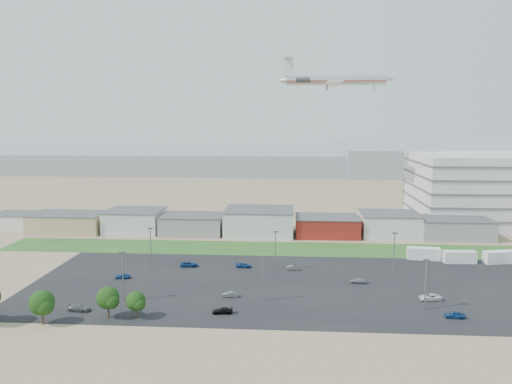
# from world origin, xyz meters

# --- Properties ---
(ground) EXTENTS (700.00, 700.00, 0.00)m
(ground) POSITION_xyz_m (0.00, 0.00, 0.00)
(ground) COLOR #877356
(ground) RESTS_ON ground
(parking_lot) EXTENTS (120.00, 50.00, 0.01)m
(parking_lot) POSITION_xyz_m (5.00, 20.00, 0.01)
(parking_lot) COLOR black
(parking_lot) RESTS_ON ground
(grass_strip) EXTENTS (160.00, 16.00, 0.02)m
(grass_strip) POSITION_xyz_m (0.00, 52.00, 0.01)
(grass_strip) COLOR #2A521F
(grass_strip) RESTS_ON ground
(hills_backdrop) EXTENTS (700.00, 200.00, 9.00)m
(hills_backdrop) POSITION_xyz_m (40.00, 315.00, 4.50)
(hills_backdrop) COLOR gray
(hills_backdrop) RESTS_ON ground
(building_row) EXTENTS (170.00, 20.00, 8.00)m
(building_row) POSITION_xyz_m (-17.00, 71.00, 4.00)
(building_row) COLOR silver
(building_row) RESTS_ON ground
(box_trailer_a) EXTENTS (8.76, 3.55, 3.20)m
(box_trailer_a) POSITION_xyz_m (39.85, 43.39, 1.60)
(box_trailer_a) COLOR silver
(box_trailer_a) RESTS_ON ground
(box_trailer_b) EXTENTS (8.38, 2.94, 3.11)m
(box_trailer_b) POSITION_xyz_m (48.43, 40.83, 1.55)
(box_trailer_b) COLOR silver
(box_trailer_b) RESTS_ON ground
(box_trailer_c) EXTENTS (8.79, 4.53, 3.15)m
(box_trailer_c) POSITION_xyz_m (58.77, 41.34, 1.58)
(box_trailer_c) COLOR silver
(box_trailer_c) RESTS_ON ground
(tree_mid) EXTENTS (4.86, 4.86, 7.29)m
(tree_mid) POSITION_xyz_m (-40.99, -5.28, 3.65)
(tree_mid) COLOR black
(tree_mid) RESTS_ON ground
(tree_right) EXTENTS (4.57, 4.57, 6.85)m
(tree_right) POSITION_xyz_m (-30.16, -1.30, 3.42)
(tree_right) COLOR black
(tree_right) RESTS_ON ground
(tree_near) EXTENTS (3.89, 3.89, 5.84)m
(tree_near) POSITION_xyz_m (-24.86, -1.17, 2.92)
(tree_near) COLOR black
(tree_near) RESTS_ON ground
(lightpole_front_l) EXTENTS (1.22, 0.51, 10.41)m
(lightpole_front_l) POSITION_xyz_m (-30.18, 7.50, 5.20)
(lightpole_front_l) COLOR slate
(lightpole_front_l) RESTS_ON ground
(lightpole_front_m) EXTENTS (1.12, 0.46, 9.48)m
(lightpole_front_m) POSITION_xyz_m (-1.53, 9.54, 4.74)
(lightpole_front_m) COLOR slate
(lightpole_front_m) RESTS_ON ground
(lightpole_front_r) EXTENTS (1.19, 0.50, 10.14)m
(lightpole_front_r) POSITION_xyz_m (30.60, 6.96, 5.07)
(lightpole_front_r) COLOR slate
(lightpole_front_r) RESTS_ON ground
(lightpole_back_l) EXTENTS (1.24, 0.52, 10.56)m
(lightpole_back_l) POSITION_xyz_m (-30.61, 29.67, 5.28)
(lightpole_back_l) COLOR slate
(lightpole_back_l) RESTS_ON ground
(lightpole_back_m) EXTENTS (1.16, 0.48, 9.86)m
(lightpole_back_m) POSITION_xyz_m (0.45, 31.06, 4.93)
(lightpole_back_m) COLOR slate
(lightpole_back_m) RESTS_ON ground
(lightpole_back_r) EXTENTS (1.25, 0.52, 10.62)m
(lightpole_back_r) POSITION_xyz_m (28.81, 28.18, 5.31)
(lightpole_back_r) COLOR slate
(lightpole_back_r) RESTS_ON ground
(airliner) EXTENTS (44.81, 30.74, 13.17)m
(airliner) POSITION_xyz_m (20.41, 100.93, 51.65)
(airliner) COLOR silver
(parked_car_0) EXTENTS (4.89, 2.68, 1.30)m
(parked_car_0) POSITION_xyz_m (33.17, 12.23, 0.65)
(parked_car_0) COLOR silver
(parked_car_0) RESTS_ON ground
(parked_car_2) EXTENTS (3.83, 1.76, 1.27)m
(parked_car_2) POSITION_xyz_m (35.20, 2.93, 0.64)
(parked_car_2) COLOR navy
(parked_car_2) RESTS_ON ground
(parked_car_3) EXTENTS (4.08, 1.98, 1.15)m
(parked_car_3) POSITION_xyz_m (-8.90, 2.12, 0.57)
(parked_car_3) COLOR black
(parked_car_3) RESTS_ON ground
(parked_car_4) EXTENTS (3.47, 1.31, 1.13)m
(parked_car_4) POSITION_xyz_m (-8.49, 11.31, 0.57)
(parked_car_4) COLOR #595B5E
(parked_car_4) RESTS_ON ground
(parked_car_5) EXTENTS (3.60, 1.62, 1.20)m
(parked_car_5) POSITION_xyz_m (-35.31, 21.84, 0.60)
(parked_car_5) COLOR navy
(parked_car_5) RESTS_ON ground
(parked_car_6) EXTENTS (4.15, 2.02, 1.16)m
(parked_car_6) POSITION_xyz_m (-7.63, 32.70, 0.58)
(parked_car_6) COLOR navy
(parked_car_6) RESTS_ON ground
(parked_car_9) EXTENTS (4.67, 2.48, 1.25)m
(parked_car_9) POSITION_xyz_m (-21.58, 32.45, 0.62)
(parked_car_9) COLOR navy
(parked_car_9) RESTS_ON ground
(parked_car_10) EXTENTS (4.67, 2.30, 1.31)m
(parked_car_10) POSITION_xyz_m (-37.12, 1.48, 0.65)
(parked_car_10) COLOR #595B5E
(parked_car_10) RESTS_ON ground
(parked_car_11) EXTENTS (3.46, 1.32, 1.12)m
(parked_car_11) POSITION_xyz_m (5.03, 31.50, 0.56)
(parked_car_11) COLOR #595B5E
(parked_car_11) RESTS_ON ground
(parked_car_12) EXTENTS (3.90, 1.97, 1.09)m
(parked_car_12) POSITION_xyz_m (19.59, 22.31, 0.54)
(parked_car_12) COLOR #A5A5AA
(parked_car_12) RESTS_ON ground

